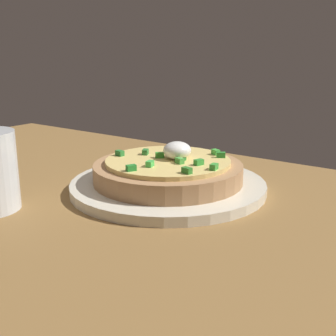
# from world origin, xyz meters

# --- Properties ---
(dining_table) EXTENTS (1.17, 0.65, 0.03)m
(dining_table) POSITION_xyz_m (0.00, 0.00, 0.02)
(dining_table) COLOR olive
(dining_table) RESTS_ON ground
(plate) EXTENTS (0.29, 0.29, 0.01)m
(plate) POSITION_xyz_m (-0.07, -0.07, 0.04)
(plate) COLOR silver
(plate) RESTS_ON dining_table
(pizza) EXTENTS (0.22, 0.22, 0.06)m
(pizza) POSITION_xyz_m (-0.07, -0.07, 0.06)
(pizza) COLOR #AC7E53
(pizza) RESTS_ON plate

